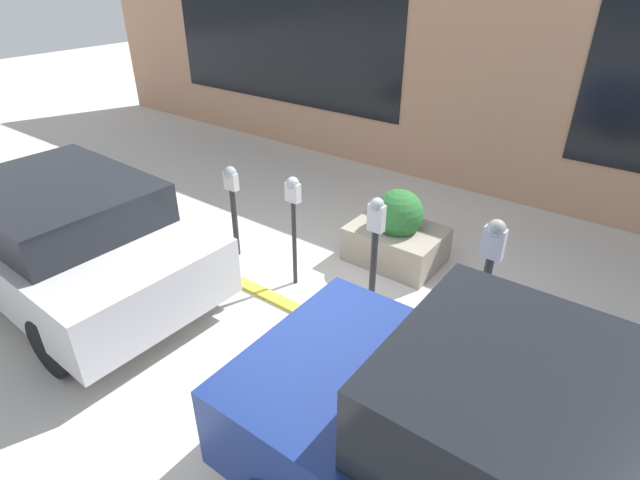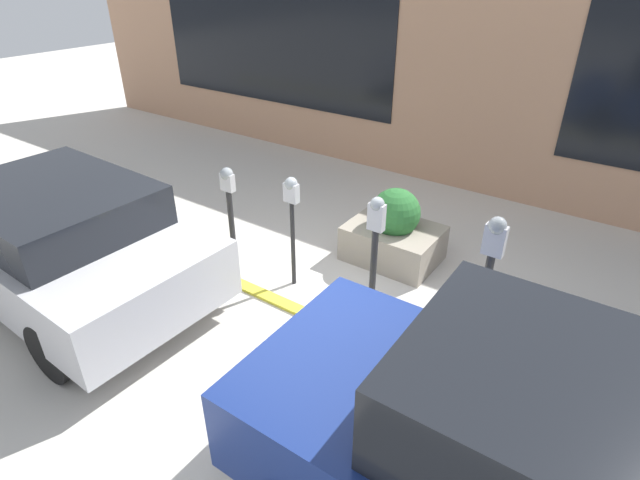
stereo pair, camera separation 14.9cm
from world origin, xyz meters
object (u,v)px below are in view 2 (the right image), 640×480
Objects in this scene: parking_meter_fourth at (229,197)px; parked_car_middle at (56,237)px; parking_meter_second at (375,240)px; parked_car_front at (545,475)px; planter_box at (394,233)px; parking_meter_nearest at (489,266)px; parking_meter_middle at (292,206)px.

parked_car_middle is at bearing 59.32° from parking_meter_fourth.
parking_meter_second is 0.37× the size of parked_car_front.
parking_meter_second is at bearing 107.05° from planter_box.
planter_box is at bearing -49.65° from parked_car_front.
parking_meter_nearest is at bearing 179.78° from parking_meter_fourth.
parking_meter_fourth is 0.32× the size of parked_car_front.
parking_meter_fourth is at bearing -0.22° from parking_meter_nearest.
parked_car_front reaches higher than parking_meter_second.
parking_meter_second is 1.15× the size of parking_meter_fourth.
parking_meter_nearest reaches higher than parked_car_middle.
parking_meter_second is 2.78m from parked_car_front.
planter_box is at bearing -72.95° from parking_meter_second.
parking_meter_fourth is (1.09, -0.06, -0.19)m from parking_meter_middle.
parking_meter_second is at bearing -38.89° from parked_car_front.
parking_meter_fourth is 0.31× the size of parked_car_middle.
parking_meter_middle is at bearing -139.69° from parked_car_middle.
parking_meter_second is (1.20, 0.04, -0.09)m from parking_meter_nearest.
planter_box is (-0.73, -1.24, -0.67)m from parking_meter_middle.
planter_box is 0.30× the size of parked_car_front.
parking_meter_nearest is 0.38× the size of parked_car_middle.
parked_car_middle is (3.25, 1.73, -0.23)m from parking_meter_second.
parking_meter_middle is at bearing -28.06° from parked_car_front.
parking_meter_second is 0.35× the size of parked_car_middle.
parking_meter_nearest is 1.07× the size of parking_meter_second.
parked_car_front is at bearing 141.68° from parking_meter_second.
parking_meter_second is at bearing 178.73° from parking_meter_fourth.
parked_car_front reaches higher than parking_meter_fourth.
parked_car_middle is (1.05, 1.78, -0.12)m from parking_meter_fourth.
parking_meter_nearest is 1.33× the size of planter_box.
parking_meter_second reaches higher than planter_box.
parking_meter_second is 2.20m from parking_meter_fourth.
parking_meter_middle is at bearing 1.16° from parking_meter_nearest.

